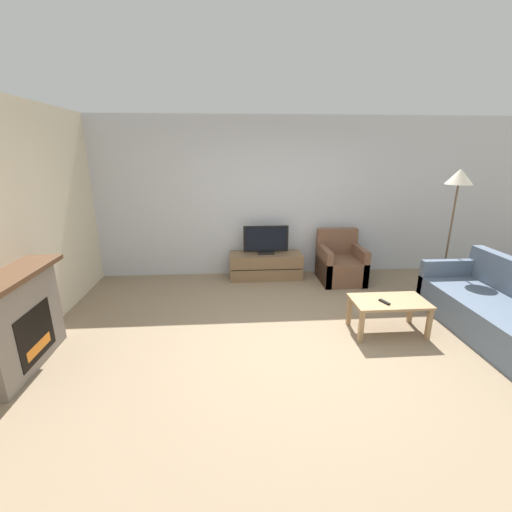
{
  "coord_description": "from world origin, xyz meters",
  "views": [
    {
      "loc": [
        -0.71,
        -3.41,
        2.14
      ],
      "look_at": [
        -0.41,
        0.75,
        0.85
      ],
      "focal_mm": 24.0,
      "sensor_mm": 36.0,
      "label": 1
    }
  ],
  "objects_px": {
    "fireplace": "(18,321)",
    "armchair": "(340,265)",
    "remote": "(384,302)",
    "floor_lamp": "(458,185)",
    "tv_stand": "(266,266)",
    "tv": "(266,241)",
    "coffee_table": "(389,305)"
  },
  "relations": [
    {
      "from": "tv_stand",
      "to": "armchair",
      "type": "height_order",
      "value": "armchair"
    },
    {
      "from": "fireplace",
      "to": "tv_stand",
      "type": "distance_m",
      "value": 3.64
    },
    {
      "from": "tv_stand",
      "to": "tv",
      "type": "height_order",
      "value": "tv"
    },
    {
      "from": "armchair",
      "to": "remote",
      "type": "xyz_separation_m",
      "value": [
        -0.05,
        -1.83,
        0.15
      ]
    },
    {
      "from": "fireplace",
      "to": "remote",
      "type": "bearing_deg",
      "value": 5.21
    },
    {
      "from": "tv",
      "to": "remote",
      "type": "distance_m",
      "value": 2.38
    },
    {
      "from": "fireplace",
      "to": "coffee_table",
      "type": "distance_m",
      "value": 4.04
    },
    {
      "from": "fireplace",
      "to": "floor_lamp",
      "type": "height_order",
      "value": "floor_lamp"
    },
    {
      "from": "tv_stand",
      "to": "remote",
      "type": "height_order",
      "value": "same"
    },
    {
      "from": "floor_lamp",
      "to": "tv",
      "type": "bearing_deg",
      "value": 161.93
    },
    {
      "from": "fireplace",
      "to": "armchair",
      "type": "xyz_separation_m",
      "value": [
        3.97,
        2.19,
        -0.24
      ]
    },
    {
      "from": "fireplace",
      "to": "armchair",
      "type": "distance_m",
      "value": 4.54
    },
    {
      "from": "tv_stand",
      "to": "floor_lamp",
      "type": "distance_m",
      "value": 3.16
    },
    {
      "from": "tv_stand",
      "to": "coffee_table",
      "type": "xyz_separation_m",
      "value": [
        1.29,
        -1.98,
        0.14
      ]
    },
    {
      "from": "tv",
      "to": "coffee_table",
      "type": "xyz_separation_m",
      "value": [
        1.29,
        -1.98,
        -0.31
      ]
    },
    {
      "from": "armchair",
      "to": "coffee_table",
      "type": "distance_m",
      "value": 1.77
    },
    {
      "from": "armchair",
      "to": "tv",
      "type": "bearing_deg",
      "value": 170.33
    },
    {
      "from": "tv_stand",
      "to": "remote",
      "type": "bearing_deg",
      "value": -59.54
    },
    {
      "from": "armchair",
      "to": "coffee_table",
      "type": "height_order",
      "value": "armchair"
    },
    {
      "from": "armchair",
      "to": "floor_lamp",
      "type": "relative_size",
      "value": 0.45
    },
    {
      "from": "tv",
      "to": "armchair",
      "type": "xyz_separation_m",
      "value": [
        1.25,
        -0.21,
        -0.38
      ]
    },
    {
      "from": "remote",
      "to": "floor_lamp",
      "type": "height_order",
      "value": "floor_lamp"
    },
    {
      "from": "tv",
      "to": "remote",
      "type": "xyz_separation_m",
      "value": [
        1.2,
        -2.04,
        -0.23
      ]
    },
    {
      "from": "fireplace",
      "to": "remote",
      "type": "distance_m",
      "value": 3.94
    },
    {
      "from": "tv",
      "to": "armchair",
      "type": "height_order",
      "value": "tv"
    },
    {
      "from": "tv_stand",
      "to": "floor_lamp",
      "type": "relative_size",
      "value": 0.66
    },
    {
      "from": "fireplace",
      "to": "coffee_table",
      "type": "bearing_deg",
      "value": 5.97
    },
    {
      "from": "tv",
      "to": "floor_lamp",
      "type": "xyz_separation_m",
      "value": [
        2.67,
        -0.87,
        1.01
      ]
    },
    {
      "from": "tv_stand",
      "to": "floor_lamp",
      "type": "xyz_separation_m",
      "value": [
        2.67,
        -0.87,
        1.45
      ]
    },
    {
      "from": "fireplace",
      "to": "armchair",
      "type": "height_order",
      "value": "fireplace"
    },
    {
      "from": "remote",
      "to": "floor_lamp",
      "type": "relative_size",
      "value": 0.08
    },
    {
      "from": "fireplace",
      "to": "floor_lamp",
      "type": "bearing_deg",
      "value": 15.85
    }
  ]
}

